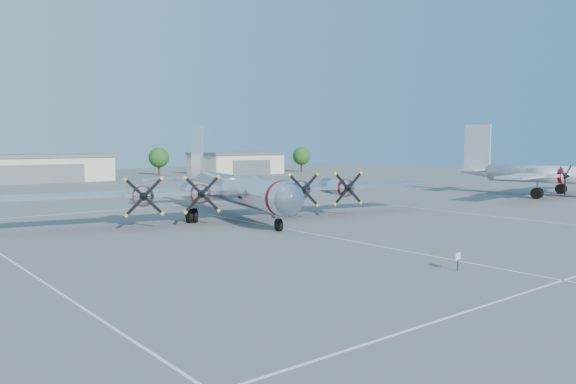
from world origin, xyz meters
TOP-DOWN VIEW (x-y plane):
  - ground at (0.00, 0.00)m, footprint 260.00×260.00m
  - parking_lines at (0.00, -1.75)m, footprint 60.00×50.08m
  - hangar_center at (0.00, 81.96)m, footprint 28.60×14.60m
  - hangar_east at (48.00, 81.96)m, footprint 20.60×14.60m
  - tree_east at (30.00, 88.00)m, footprint 4.80×4.80m
  - tree_far_east at (68.00, 80.00)m, footprint 4.80×4.80m
  - main_bomber_b29 at (0.88, 11.24)m, footprint 48.65×38.25m
  - twin_engine_east at (48.43, 3.90)m, footprint 36.14×28.38m
  - info_placard at (-2.47, -17.08)m, footprint 0.57×0.14m

SIDE VIEW (x-z plane):
  - ground at x=0.00m, z-range 0.00..0.00m
  - main_bomber_b29 at x=0.88m, z-range -4.79..4.79m
  - twin_engine_east at x=48.43m, z-range -5.22..5.22m
  - parking_lines at x=0.00m, z-range 0.00..0.01m
  - info_placard at x=-2.47m, z-range 0.22..1.30m
  - hangar_center at x=0.00m, z-range 0.01..5.41m
  - hangar_east at x=48.00m, z-range 0.01..5.41m
  - tree_east at x=30.00m, z-range 0.90..7.54m
  - tree_far_east at x=68.00m, z-range 0.90..7.54m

